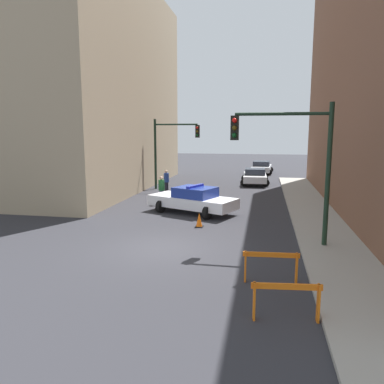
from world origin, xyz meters
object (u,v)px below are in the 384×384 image
object	(u,v)px
traffic_light_far	(169,144)
barrier_mid	(271,262)
pedestrian_corner	(166,181)
traffic_cone	(199,220)
parked_car_mid	(262,167)
pedestrian_crossing	(161,190)
barrier_front	(286,295)
parked_car_near	(255,176)
police_car	(193,200)
traffic_light_near	(296,153)

from	to	relation	value
traffic_light_far	barrier_mid	world-z (taller)	traffic_light_far
traffic_light_far	pedestrian_corner	world-z (taller)	traffic_light_far
traffic_light_far	traffic_cone	xyz separation A→B (m)	(4.10, -10.73, -3.08)
traffic_cone	parked_car_mid	bearing A→B (deg)	83.51
pedestrian_crossing	barrier_front	world-z (taller)	pedestrian_crossing
barrier_front	parked_car_near	bearing A→B (deg)	93.31
pedestrian_corner	barrier_mid	world-z (taller)	pedestrian_corner
police_car	barrier_front	xyz separation A→B (m)	(4.24, -10.88, -0.11)
police_car	parked_car_mid	distance (m)	19.91
pedestrian_corner	barrier_mid	bearing A→B (deg)	-115.93
parked_car_near	traffic_cone	distance (m)	14.77
traffic_light_near	parked_car_mid	world-z (taller)	traffic_light_near
parked_car_mid	pedestrian_crossing	world-z (taller)	pedestrian_crossing
parked_car_mid	barrier_mid	distance (m)	28.33
parked_car_mid	pedestrian_corner	world-z (taller)	pedestrian_corner
pedestrian_crossing	traffic_cone	distance (m)	5.98
police_car	parked_car_near	size ratio (longest dim) A/B	1.16
pedestrian_corner	parked_car_mid	bearing A→B (deg)	13.85
traffic_light_near	pedestrian_corner	bearing A→B (deg)	125.69
traffic_light_far	traffic_cone	size ratio (longest dim) A/B	7.93
pedestrian_crossing	traffic_cone	size ratio (longest dim) A/B	2.53
traffic_light_far	pedestrian_crossing	bearing A→B (deg)	-80.65
parked_car_mid	traffic_light_far	bearing A→B (deg)	-115.81
barrier_front	barrier_mid	distance (m)	2.20
traffic_light_far	police_car	bearing A→B (deg)	-67.43
traffic_light_near	pedestrian_crossing	world-z (taller)	traffic_light_near
parked_car_mid	pedestrian_crossing	size ratio (longest dim) A/B	2.66
traffic_light_far	traffic_light_near	bearing A→B (deg)	-58.04
pedestrian_corner	traffic_cone	bearing A→B (deg)	-117.61
parked_car_mid	barrier_mid	xyz separation A→B (m)	(0.53, -28.32, -0.06)
parked_car_near	barrier_mid	distance (m)	20.48
traffic_light_far	parked_car_near	size ratio (longest dim) A/B	1.19
traffic_light_near	pedestrian_corner	size ratio (longest dim) A/B	3.13
traffic_light_near	traffic_light_far	distance (m)	15.17
police_car	parked_car_near	xyz separation A→B (m)	(2.93, 11.76, -0.05)
pedestrian_corner	barrier_front	bearing A→B (deg)	-118.00
barrier_mid	traffic_cone	bearing A→B (deg)	117.91
barrier_front	traffic_cone	bearing A→B (deg)	113.00
traffic_light_far	parked_car_near	world-z (taller)	traffic_light_far
barrier_front	traffic_cone	world-z (taller)	barrier_front
traffic_light_far	barrier_front	bearing A→B (deg)	-68.18
parked_car_near	barrier_front	size ratio (longest dim) A/B	2.73
traffic_light_far	parked_car_mid	size ratio (longest dim) A/B	1.18
traffic_cone	parked_car_near	bearing A→B (deg)	81.84
barrier_mid	parked_car_near	bearing A→B (deg)	92.79
pedestrian_crossing	barrier_mid	bearing A→B (deg)	126.58
pedestrian_corner	barrier_front	size ratio (longest dim) A/B	1.04
parked_car_near	pedestrian_crossing	xyz separation A→B (m)	(-5.26, -9.57, 0.19)
traffic_light_near	traffic_cone	distance (m)	5.51
pedestrian_corner	police_car	bearing A→B (deg)	-114.13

